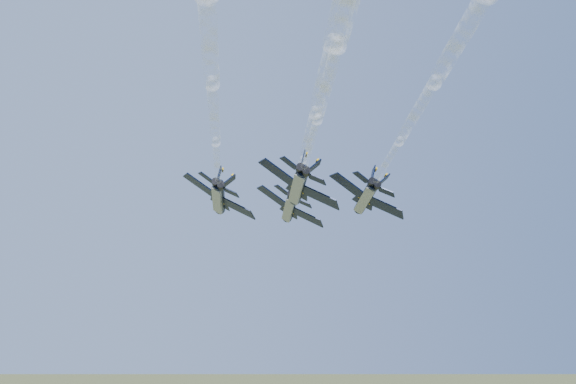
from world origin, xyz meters
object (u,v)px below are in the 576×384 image
object	(u,v)px
jet_lead	(290,208)
jet_slot	(299,186)
jet_left	(219,198)
jet_right	(366,198)

from	to	relation	value
jet_lead	jet_slot	size ratio (longest dim) A/B	1.00
jet_lead	jet_left	distance (m)	13.69
jet_left	jet_right	distance (m)	19.86
jet_right	jet_lead	bearing A→B (deg)	133.90
jet_right	jet_left	bearing A→B (deg)	177.47
jet_lead	jet_left	xyz separation A→B (m)	(-12.11, -6.39, 0.00)
jet_lead	jet_slot	xyz separation A→B (m)	(-4.85, -18.59, 0.00)
jet_lead	jet_left	size ratio (longest dim) A/B	1.00
jet_slot	jet_lead	bearing A→B (deg)	91.26
jet_lead	jet_right	distance (m)	14.34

